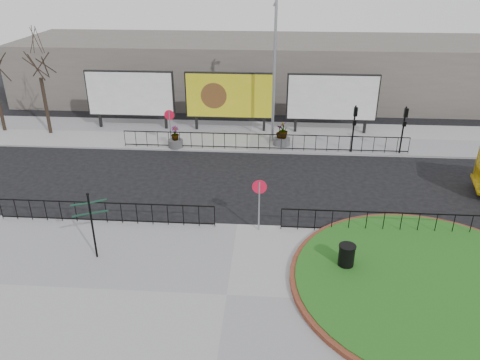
# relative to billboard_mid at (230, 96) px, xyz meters

# --- Properties ---
(ground) EXTENTS (90.00, 90.00, 0.00)m
(ground) POSITION_rel_billboard_mid_xyz_m (1.50, -12.97, -2.60)
(ground) COLOR black
(ground) RESTS_ON ground
(pavement_near) EXTENTS (30.00, 10.00, 0.12)m
(pavement_near) POSITION_rel_billboard_mid_xyz_m (1.50, -17.97, -2.54)
(pavement_near) COLOR gray
(pavement_near) RESTS_ON ground
(pavement_far) EXTENTS (44.00, 6.00, 0.12)m
(pavement_far) POSITION_rel_billboard_mid_xyz_m (1.50, -0.97, -2.54)
(pavement_far) COLOR gray
(pavement_far) RESTS_ON ground
(brick_edge) EXTENTS (10.40, 10.40, 0.18)m
(brick_edge) POSITION_rel_billboard_mid_xyz_m (9.00, -16.97, -2.39)
(brick_edge) COLOR brown
(brick_edge) RESTS_ON pavement_near
(grass_lawn) EXTENTS (10.00, 10.00, 0.22)m
(grass_lawn) POSITION_rel_billboard_mid_xyz_m (9.00, -16.97, -2.37)
(grass_lawn) COLOR #194C14
(grass_lawn) RESTS_ON pavement_near
(railing_near_left) EXTENTS (10.00, 0.10, 1.10)m
(railing_near_left) POSITION_rel_billboard_mid_xyz_m (-4.50, -13.27, -1.93)
(railing_near_left) COLOR black
(railing_near_left) RESTS_ON pavement_near
(railing_near_right) EXTENTS (9.00, 0.10, 1.10)m
(railing_near_right) POSITION_rel_billboard_mid_xyz_m (8.00, -13.27, -1.93)
(railing_near_right) COLOR black
(railing_near_right) RESTS_ON pavement_near
(railing_far) EXTENTS (18.00, 0.10, 1.10)m
(railing_far) POSITION_rel_billboard_mid_xyz_m (2.50, -3.67, -1.93)
(railing_far) COLOR black
(railing_far) RESTS_ON pavement_far
(speed_sign_far) EXTENTS (0.64, 0.07, 2.47)m
(speed_sign_far) POSITION_rel_billboard_mid_xyz_m (-3.50, -3.57, -0.68)
(speed_sign_far) COLOR gray
(speed_sign_far) RESTS_ON pavement_far
(speed_sign_near) EXTENTS (0.64, 0.07, 2.47)m
(speed_sign_near) POSITION_rel_billboard_mid_xyz_m (2.50, -13.37, -0.68)
(speed_sign_near) COLOR gray
(speed_sign_near) RESTS_ON pavement_near
(billboard_left) EXTENTS (6.20, 0.31, 4.10)m
(billboard_left) POSITION_rel_billboard_mid_xyz_m (-7.00, 0.00, 0.00)
(billboard_left) COLOR black
(billboard_left) RESTS_ON pavement_far
(billboard_mid) EXTENTS (6.20, 0.31, 4.10)m
(billboard_mid) POSITION_rel_billboard_mid_xyz_m (0.00, 0.00, 0.00)
(billboard_mid) COLOR black
(billboard_mid) RESTS_ON pavement_far
(billboard_right) EXTENTS (6.20, 0.31, 4.10)m
(billboard_right) POSITION_rel_billboard_mid_xyz_m (7.00, 0.00, 0.00)
(billboard_right) COLOR black
(billboard_right) RESTS_ON pavement_far
(lamp_post) EXTENTS (0.74, 0.18, 9.23)m
(lamp_post) POSITION_rel_billboard_mid_xyz_m (3.01, -1.97, 2.23)
(lamp_post) COLOR gray
(lamp_post) RESTS_ON pavement_far
(signal_pole_a) EXTENTS (0.22, 0.26, 3.00)m
(signal_pole_a) POSITION_rel_billboard_mid_xyz_m (8.00, -3.63, -0.50)
(signal_pole_a) COLOR black
(signal_pole_a) RESTS_ON pavement_far
(signal_pole_b) EXTENTS (0.22, 0.26, 3.00)m
(signal_pole_b) POSITION_rel_billboard_mid_xyz_m (11.00, -3.63, -0.50)
(signal_pole_b) COLOR black
(signal_pole_b) RESTS_ON pavement_far
(tree_left) EXTENTS (2.00, 2.00, 7.00)m
(tree_left) POSITION_rel_billboard_mid_xyz_m (-12.50, -1.47, 1.02)
(tree_left) COLOR #2D2119
(tree_left) RESTS_ON pavement_far
(building_backdrop) EXTENTS (40.00, 10.00, 5.00)m
(building_backdrop) POSITION_rel_billboard_mid_xyz_m (1.50, 9.03, -0.10)
(building_backdrop) COLOR #5E5752
(building_backdrop) RESTS_ON ground
(fingerpost_sign) EXTENTS (1.32, 0.78, 2.94)m
(fingerpost_sign) POSITION_rel_billboard_mid_xyz_m (-4.04, -15.95, -0.70)
(fingerpost_sign) COLOR black
(fingerpost_sign) RESTS_ON pavement_near
(litter_bin) EXTENTS (0.67, 0.67, 1.10)m
(litter_bin) POSITION_rel_billboard_mid_xyz_m (6.00, -16.09, -1.92)
(litter_bin) COLOR black
(litter_bin) RESTS_ON pavement_near
(planter_a) EXTENTS (0.95, 0.95, 1.38)m
(planter_a) POSITION_rel_billboard_mid_xyz_m (-3.21, -3.57, -2.01)
(planter_a) COLOR #4C4C4F
(planter_a) RESTS_ON pavement_far
(planter_b) EXTENTS (0.86, 0.86, 1.34)m
(planter_b) POSITION_rel_billboard_mid_xyz_m (3.50, -2.68, -1.98)
(planter_b) COLOR #4C4C4F
(planter_b) RESTS_ON pavement_far
(planter_c) EXTENTS (0.93, 0.93, 1.59)m
(planter_c) POSITION_rel_billboard_mid_xyz_m (3.70, -2.69, -1.84)
(planter_c) COLOR #4C4C4F
(planter_c) RESTS_ON pavement_far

